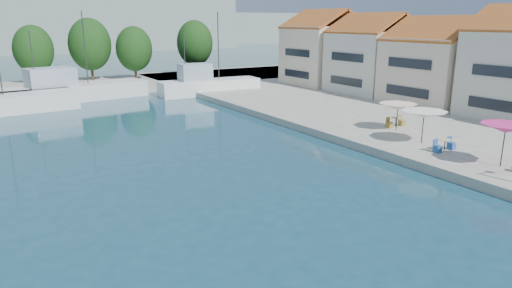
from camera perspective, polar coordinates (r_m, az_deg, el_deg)
quay_right at (r=47.18m, az=22.74°, el=3.68°), size 32.00×92.00×0.60m
quay_far at (r=64.98m, az=-24.40°, el=6.33°), size 90.00×16.00×0.60m
hill_east at (r=185.58m, az=-14.34°, el=13.79°), size 140.00×40.00×12.00m
building_04 at (r=49.96m, az=21.88°, el=9.81°), size 9.00×8.80×9.20m
building_05 at (r=55.81m, az=14.44°, el=11.10°), size 8.40×8.80×9.70m
building_06 at (r=62.41m, az=8.44°, el=11.99°), size 9.00×8.80×10.20m
trawler_03 at (r=55.76m, az=-22.14°, el=6.13°), size 16.52×6.46×10.20m
trawler_04 at (r=56.52m, az=-6.10°, el=7.26°), size 12.53×4.09×10.20m
tree_05 at (r=69.26m, az=-26.06°, el=10.56°), size 5.19×5.19×7.68m
tree_06 at (r=69.38m, az=-20.07°, el=11.61°), size 5.81×5.81×8.60m
tree_07 at (r=68.28m, az=-14.99°, el=11.42°), size 5.05×5.05×7.47m
tree_08 at (r=73.76m, az=-7.66°, el=12.40°), size 5.62×5.62×8.32m
umbrella_pink at (r=29.34m, az=28.74°, el=1.72°), size 2.79×2.79×2.48m
umbrella_white at (r=32.90m, az=20.27°, el=3.48°), size 3.11×3.11×2.24m
umbrella_cream at (r=36.28m, az=17.32°, el=4.47°), size 2.88×2.88×2.07m
cafe_table_02 at (r=31.73m, az=22.50°, el=-0.30°), size 1.82×0.70×0.76m
cafe_table_03 at (r=37.72m, az=17.06°, el=2.49°), size 1.82×0.70×0.76m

